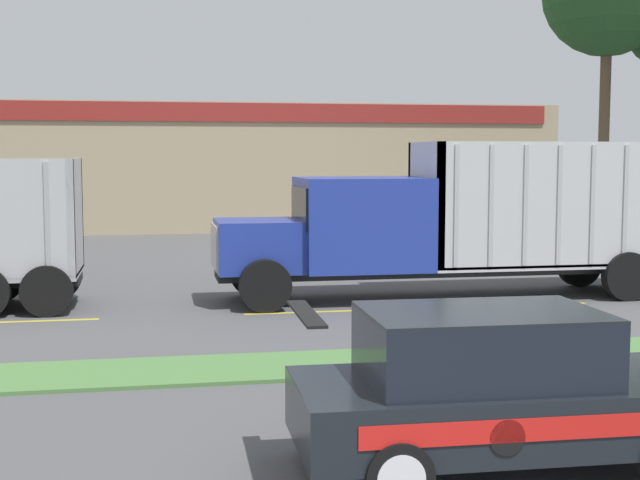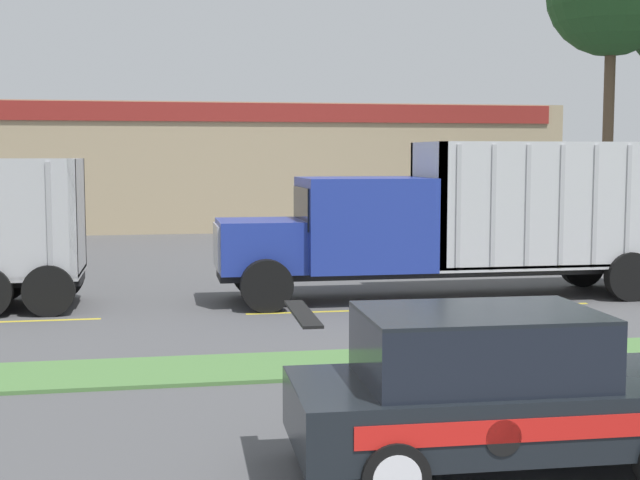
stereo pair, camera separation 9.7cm
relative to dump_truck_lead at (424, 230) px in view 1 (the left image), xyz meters
The scene contains 7 objects.
grass_verge 7.90m from the dump_truck_lead, 126.15° to the right, with size 120.00×1.83×0.06m, color #517F42.
centre_line_3 8.83m from the dump_truck_lead, behind, with size 2.40×0.14×0.01m, color yellow.
centre_line_4 3.81m from the dump_truck_lead, 157.22° to the right, with size 2.40×0.14×0.01m, color yellow.
centre_line_5 3.06m from the dump_truck_lead, 31.00° to the right, with size 2.40×0.14×0.01m, color yellow.
dump_truck_lead is the anchor object (origin of this frame).
rally_car 11.54m from the dump_truck_lead, 103.47° to the right, with size 4.53×2.11×1.77m.
store_building_backdrop 24.71m from the dump_truck_lead, 96.06° to the left, with size 29.56×12.10×5.66m.
Camera 1 is at (-1.69, -5.14, 3.36)m, focal length 50.00 mm.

